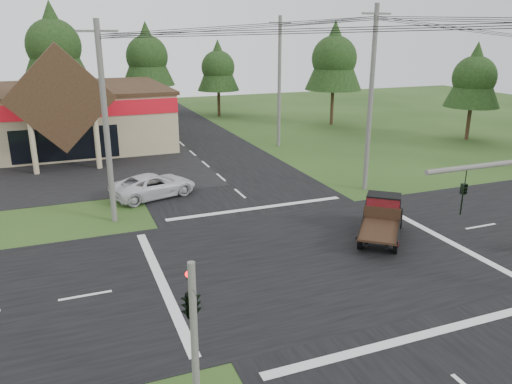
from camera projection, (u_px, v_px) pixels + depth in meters
name	position (u px, v px, depth m)	size (l,w,h in m)	color
ground	(313.00, 256.00, 22.98)	(120.00, 120.00, 0.00)	#233F16
road_ns	(313.00, 256.00, 22.98)	(12.00, 120.00, 0.02)	black
road_ew	(313.00, 256.00, 22.98)	(120.00, 12.00, 0.02)	black
parking_apron	(9.00, 179.00, 34.95)	(28.00, 14.00, 0.02)	black
traffic_signal_corner	(191.00, 290.00, 12.81)	(0.53, 2.48, 4.40)	#595651
utility_pole_nw	(106.00, 123.00, 25.64)	(2.00, 0.30, 10.50)	#595651
utility_pole_ne	(371.00, 99.00, 31.05)	(2.00, 0.30, 11.50)	#595651
utility_pole_n	(279.00, 82.00, 43.51)	(2.00, 0.30, 11.20)	#595651
tree_row_c	(53.00, 43.00, 53.18)	(7.28, 7.28, 13.13)	#332316
tree_row_d	(147.00, 54.00, 57.95)	(6.16, 6.16, 11.11)	#332316
tree_row_e	(218.00, 66.00, 59.37)	(5.04, 5.04, 9.09)	#332316
tree_side_ne	(334.00, 56.00, 53.57)	(6.16, 6.16, 11.11)	#332316
tree_side_e_near	(475.00, 75.00, 46.13)	(5.04, 5.04, 9.09)	#332316
antique_flatbed_truck	(381.00, 220.00, 24.57)	(1.89, 4.95, 2.07)	#4E0D0B
white_pickup	(154.00, 185.00, 31.08)	(2.44, 5.30, 1.47)	silver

